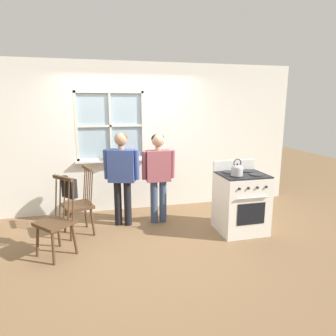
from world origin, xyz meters
TOP-DOWN VIEW (x-y plane):
  - ground_plane at (0.00, 0.00)m, footprint 16.00×16.00m
  - wall_back at (0.02, 1.40)m, footprint 6.40×0.16m
  - chair_by_window at (-1.17, -0.19)m, footprint 0.58×0.58m
  - chair_near_wall at (-0.91, 0.43)m, footprint 0.51×0.52m
  - person_elderly_left at (-0.23, 0.61)m, footprint 0.58×0.33m
  - person_teen_center at (0.36, 0.58)m, footprint 0.55×0.23m
  - stove at (1.53, -0.07)m, footprint 0.71×0.68m
  - kettle at (1.37, -0.20)m, footprint 0.21×0.17m
  - potted_plant at (-0.39, 1.31)m, footprint 0.17×0.17m
  - handbag at (-1.00, -0.04)m, footprint 0.25×0.25m

SIDE VIEW (x-z plane):
  - ground_plane at x=0.00m, z-range 0.00..0.00m
  - chair_by_window at x=-1.17m, z-range -0.06..0.98m
  - chair_near_wall at x=-0.91m, z-range -0.06..0.98m
  - stove at x=1.53m, z-range -0.07..1.02m
  - handbag at x=-1.00m, z-range 0.72..1.02m
  - person_teen_center at x=0.36m, z-range 0.16..1.66m
  - person_elderly_left at x=-0.23m, z-range 0.16..1.69m
  - kettle at x=1.37m, z-range 0.90..1.15m
  - potted_plant at x=-0.39m, z-range 0.91..1.16m
  - wall_back at x=0.02m, z-range -0.02..2.68m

